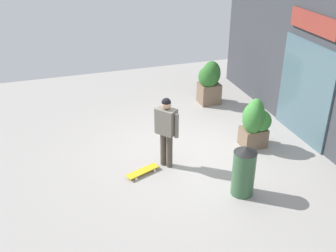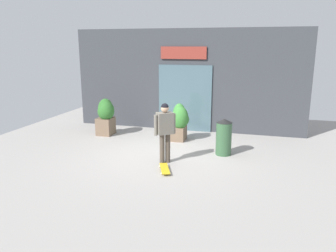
{
  "view_description": "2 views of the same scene",
  "coord_description": "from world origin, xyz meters",
  "px_view_note": "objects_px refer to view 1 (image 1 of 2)",
  "views": [
    {
      "loc": [
        7.34,
        -2.86,
        4.85
      ],
      "look_at": [
        0.34,
        -0.59,
        1.0
      ],
      "focal_mm": 43.23,
      "sensor_mm": 36.0,
      "label": 1
    },
    {
      "loc": [
        2.6,
        -8.6,
        3.04
      ],
      "look_at": [
        0.34,
        -0.59,
        1.0
      ],
      "focal_mm": 35.6,
      "sensor_mm": 36.0,
      "label": 2
    }
  ],
  "objects_px": {
    "skateboarder": "(166,126)",
    "skateboard": "(143,171)",
    "planter_box_left": "(255,122)",
    "trash_bin": "(244,171)",
    "planter_box_right": "(209,80)"
  },
  "relations": [
    {
      "from": "skateboarder",
      "to": "planter_box_left",
      "type": "xyz_separation_m",
      "value": [
        -0.14,
        2.19,
        -0.32
      ]
    },
    {
      "from": "planter_box_left",
      "to": "planter_box_right",
      "type": "relative_size",
      "value": 0.98
    },
    {
      "from": "skateboard",
      "to": "skateboarder",
      "type": "bearing_deg",
      "value": 173.45
    },
    {
      "from": "skateboarder",
      "to": "skateboard",
      "type": "distance_m",
      "value": 1.08
    },
    {
      "from": "planter_box_left",
      "to": "planter_box_right",
      "type": "bearing_deg",
      "value": -179.22
    },
    {
      "from": "trash_bin",
      "to": "skateboarder",
      "type": "bearing_deg",
      "value": -141.87
    },
    {
      "from": "planter_box_left",
      "to": "trash_bin",
      "type": "distance_m",
      "value": 1.89
    },
    {
      "from": "skateboarder",
      "to": "skateboard",
      "type": "bearing_deg",
      "value": -22.86
    },
    {
      "from": "skateboarder",
      "to": "trash_bin",
      "type": "bearing_deg",
      "value": 89.77
    },
    {
      "from": "skateboarder",
      "to": "trash_bin",
      "type": "height_order",
      "value": "skateboarder"
    },
    {
      "from": "skateboarder",
      "to": "planter_box_right",
      "type": "bearing_deg",
      "value": -166.55
    },
    {
      "from": "skateboarder",
      "to": "trash_bin",
      "type": "xyz_separation_m",
      "value": [
        1.4,
        1.1,
        -0.44
      ]
    },
    {
      "from": "skateboard",
      "to": "planter_box_right",
      "type": "bearing_deg",
      "value": -155.37
    },
    {
      "from": "skateboarder",
      "to": "planter_box_right",
      "type": "height_order",
      "value": "skateboarder"
    },
    {
      "from": "skateboarder",
      "to": "planter_box_left",
      "type": "distance_m",
      "value": 2.21
    }
  ]
}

